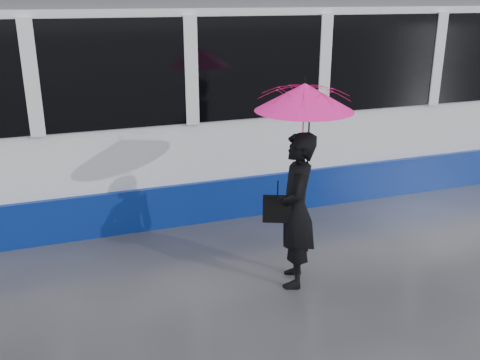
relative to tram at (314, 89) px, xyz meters
name	(u,v)px	position (x,y,z in m)	size (l,w,h in m)	color
ground	(176,269)	(-3.09, -2.50, -1.64)	(90.00, 90.00, 0.00)	#29282D
rails	(141,199)	(-3.09, 0.00, -1.63)	(34.00, 1.51, 0.02)	#3F3D38
tram	(314,89)	(0.00, 0.00, 0.00)	(26.00, 2.56, 3.35)	white
woman	(296,211)	(-1.87, -3.25, -0.75)	(0.65, 0.43, 1.79)	black
umbrella	(304,116)	(-1.82, -3.25, 0.32)	(1.38, 1.38, 1.21)	#E41379
handbag	(277,209)	(-2.09, -3.23, -0.70)	(0.35, 0.25, 0.46)	black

